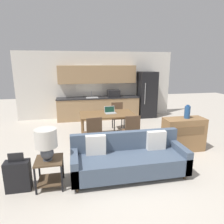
{
  "coord_description": "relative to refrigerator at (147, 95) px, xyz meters",
  "views": [
    {
      "loc": [
        -1.01,
        -3.64,
        2.23
      ],
      "look_at": [
        0.01,
        1.5,
        0.95
      ],
      "focal_mm": 32.0,
      "sensor_mm": 36.0,
      "label": 1
    }
  ],
  "objects": [
    {
      "name": "vase",
      "position": [
        -0.21,
        -3.41,
        0.07
      ],
      "size": [
        0.14,
        0.14,
        0.35
      ],
      "color": "#234C84",
      "rests_on": "credenza"
    },
    {
      "name": "side_table",
      "position": [
        -3.54,
        -4.42,
        -0.59
      ],
      "size": [
        0.49,
        0.49,
        0.54
      ],
      "color": "brown",
      "rests_on": "ground_plane"
    },
    {
      "name": "credenza",
      "position": [
        -0.27,
        -3.42,
        -0.52
      ],
      "size": [
        1.06,
        0.47,
        0.86
      ],
      "color": "olive",
      "rests_on": "ground_plane"
    },
    {
      "name": "dining_table",
      "position": [
        -2.08,
        -2.2,
        -0.24
      ],
      "size": [
        1.61,
        0.96,
        0.78
      ],
      "color": "brown",
      "rests_on": "ground_plane"
    },
    {
      "name": "dining_chair_near_right",
      "position": [
        -1.57,
        -3.03,
        -0.45
      ],
      "size": [
        0.44,
        0.44,
        0.92
      ],
      "rotation": [
        0.0,
        0.0,
        3.1
      ],
      "color": "brown",
      "rests_on": "ground_plane"
    },
    {
      "name": "laptop",
      "position": [
        -1.98,
        -2.16,
        -0.13
      ],
      "size": [
        0.34,
        0.28,
        0.2
      ],
      "rotation": [
        0.0,
        0.0,
        0.1
      ],
      "color": "#B7BABC",
      "rests_on": "dining_table"
    },
    {
      "name": "dining_chair_far_right",
      "position": [
        -1.57,
        -1.38,
        -0.45
      ],
      "size": [
        0.43,
        0.43,
        0.92
      ],
      "rotation": [
        0.0,
        0.0,
        -0.01
      ],
      "color": "brown",
      "rests_on": "ground_plane"
    },
    {
      "name": "wall_back",
      "position": [
        -2.06,
        0.38,
        0.4
      ],
      "size": [
        6.4,
        0.07,
        2.7
      ],
      "color": "silver",
      "rests_on": "ground_plane"
    },
    {
      "name": "kitchen_counter",
      "position": [
        -2.04,
        0.08,
        -0.11
      ],
      "size": [
        3.31,
        0.65,
        2.15
      ],
      "color": "tan",
      "rests_on": "ground_plane"
    },
    {
      "name": "suitcase",
      "position": [
        -4.09,
        -4.44,
        -0.66
      ],
      "size": [
        0.43,
        0.22,
        0.72
      ],
      "color": "black",
      "rests_on": "ground_plane"
    },
    {
      "name": "dining_chair_near_left",
      "position": [
        -2.59,
        -3.0,
        -0.45
      ],
      "size": [
        0.47,
        0.47,
        0.92
      ],
      "rotation": [
        0.0,
        0.0,
        3.28
      ],
      "color": "brown",
      "rests_on": "ground_plane"
    },
    {
      "name": "ground_plane",
      "position": [
        -2.06,
        -4.24,
        -0.95
      ],
      "size": [
        20.0,
        20.0,
        0.0
      ],
      "primitive_type": "plane",
      "color": "beige"
    },
    {
      "name": "couch",
      "position": [
        -2.01,
        -4.3,
        -0.61
      ],
      "size": [
        2.3,
        0.8,
        0.85
      ],
      "color": "#3D2D1E",
      "rests_on": "ground_plane"
    },
    {
      "name": "refrigerator",
      "position": [
        0.0,
        0.0,
        0.0
      ],
      "size": [
        0.71,
        0.7,
        1.9
      ],
      "color": "black",
      "rests_on": "ground_plane"
    },
    {
      "name": "table_lamp",
      "position": [
        -3.56,
        -4.44,
        -0.05
      ],
      "size": [
        0.39,
        0.39,
        0.58
      ],
      "color": "#4C515B",
      "rests_on": "side_table"
    }
  ]
}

